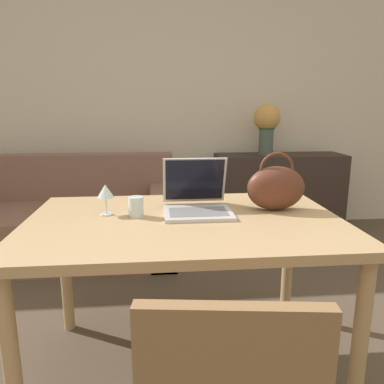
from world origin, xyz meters
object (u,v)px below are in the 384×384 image
(laptop, at_px, (196,197))
(flower_vase, at_px, (267,123))
(couch, at_px, (60,222))
(drinking_glass, at_px, (136,207))
(handbag, at_px, (276,187))
(wine_glass, at_px, (105,192))

(laptop, xyz_separation_m, flower_vase, (0.88, 1.85, 0.26))
(couch, distance_m, drinking_glass, 1.76)
(handbag, xyz_separation_m, flower_vase, (0.50, 1.88, 0.21))
(laptop, xyz_separation_m, handbag, (0.38, -0.03, 0.04))
(laptop, relative_size, wine_glass, 2.36)
(couch, xyz_separation_m, flower_vase, (1.89, 0.43, 0.81))
(couch, xyz_separation_m, drinking_glass, (0.73, -1.50, 0.53))
(couch, relative_size, drinking_glass, 21.32)
(wine_glass, xyz_separation_m, handbag, (0.79, 0.01, 0.00))
(wine_glass, xyz_separation_m, flower_vase, (1.30, 1.89, 0.22))
(wine_glass, bearing_deg, handbag, 0.60)
(drinking_glass, relative_size, wine_glass, 0.64)
(laptop, height_order, drinking_glass, laptop)
(drinking_glass, height_order, flower_vase, flower_vase)
(flower_vase, bearing_deg, handbag, -104.97)
(laptop, bearing_deg, couch, 125.44)
(laptop, height_order, handbag, handbag)
(handbag, height_order, flower_vase, flower_vase)
(drinking_glass, xyz_separation_m, wine_glass, (-0.14, 0.04, 0.06))
(laptop, xyz_separation_m, wine_glass, (-0.42, -0.04, 0.04))
(laptop, bearing_deg, flower_vase, 64.64)
(couch, height_order, drinking_glass, drinking_glass)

